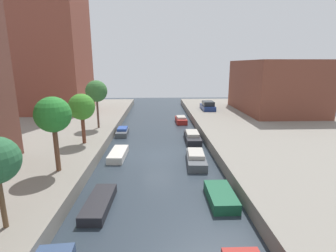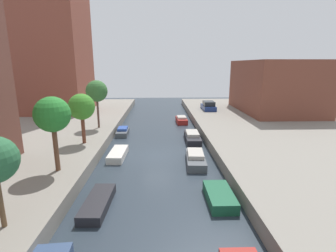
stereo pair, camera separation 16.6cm
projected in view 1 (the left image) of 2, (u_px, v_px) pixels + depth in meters
ground_plane at (158, 156)px, 23.23m from camera, size 84.00×84.00×0.00m
quay_right at (318, 148)px, 23.70m from camera, size 20.00×64.00×1.00m
apartment_tower_far at (49, 36)px, 37.57m from camera, size 10.00×9.89×22.57m
low_block_right at (274, 86)px, 39.09m from camera, size 10.00×14.79×7.74m
street_tree_2 at (53, 115)px, 16.62m from camera, size 2.35×2.35×5.10m
street_tree_3 at (82, 107)px, 22.89m from camera, size 2.37×2.37×4.59m
street_tree_4 at (96, 91)px, 28.46m from camera, size 2.41×2.41×5.42m
parked_car at (208, 106)px, 41.05m from camera, size 1.89×4.30×1.41m
moored_boat_left_2 at (99, 203)px, 14.73m from camera, size 1.48×3.91×0.56m
moored_boat_left_3 at (118, 154)px, 22.71m from camera, size 1.47×3.71×0.61m
moored_boat_left_4 at (122, 132)px, 30.14m from camera, size 1.31×3.19×0.85m
moored_boat_right_2 at (221, 196)px, 15.42m from camera, size 1.54×3.21×0.64m
moored_boat_right_3 at (196, 159)px, 21.36m from camera, size 1.76×4.26×0.98m
moored_boat_right_4 at (192, 137)px, 27.63m from camera, size 1.57×4.47×1.00m
moored_boat_right_5 at (181, 120)px, 36.30m from camera, size 1.53×3.42×0.95m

